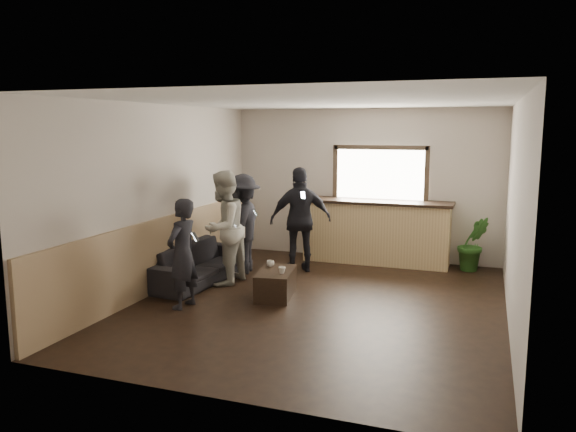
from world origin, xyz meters
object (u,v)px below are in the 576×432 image
at_px(cup_b, 282,270).
at_px(person_a, 182,254).
at_px(cup_a, 270,264).
at_px(person_d, 301,220).
at_px(bar_counter, 376,228).
at_px(coffee_table, 276,283).
at_px(person_b, 223,228).
at_px(person_c, 243,224).
at_px(sofa, 198,263).
at_px(potted_plant, 473,244).

xyz_separation_m(cup_b, person_a, (-1.16, -0.77, 0.32)).
height_order(cup_a, person_d, person_d).
xyz_separation_m(bar_counter, cup_b, (-0.84, -2.70, -0.21)).
relative_size(bar_counter, cup_a, 23.65).
distance_m(coffee_table, person_b, 1.29).
distance_m(bar_counter, person_b, 2.99).
bearing_deg(person_a, cup_a, 148.57).
relative_size(person_a, person_b, 0.84).
bearing_deg(person_b, cup_b, 72.17).
bearing_deg(person_b, person_c, -175.03).
bearing_deg(bar_counter, person_b, -132.16).
distance_m(cup_a, person_b, 0.99).
xyz_separation_m(coffee_table, person_c, (-1.02, 1.11, 0.65)).
height_order(bar_counter, sofa, bar_counter).
bearing_deg(person_c, potted_plant, 103.27).
height_order(sofa, cup_a, sofa).
xyz_separation_m(cup_b, person_b, (-1.16, 0.49, 0.46)).
relative_size(cup_a, cup_b, 1.10).
distance_m(potted_plant, person_c, 3.97).
bearing_deg(person_a, sofa, -153.68).
bearing_deg(person_a, person_d, 166.24).
xyz_separation_m(cup_a, cup_b, (0.30, -0.32, 0.00)).
relative_size(coffee_table, cup_a, 7.64).
height_order(sofa, person_a, person_a).
bearing_deg(coffee_table, person_a, -138.83).
distance_m(potted_plant, person_a, 5.04).
bearing_deg(person_d, cup_a, 60.02).
xyz_separation_m(potted_plant, person_c, (-3.69, -1.42, 0.37)).
distance_m(bar_counter, coffee_table, 2.79).
relative_size(coffee_table, cup_b, 8.43).
bearing_deg(person_b, person_d, 147.26).
distance_m(cup_a, cup_b, 0.44).
distance_m(bar_counter, potted_plant, 1.70).
height_order(person_a, person_b, person_b).
height_order(potted_plant, person_d, person_d).
height_order(cup_b, person_d, person_d).
bearing_deg(potted_plant, person_b, -149.61).
xyz_separation_m(cup_b, person_c, (-1.16, 1.23, 0.41)).
relative_size(bar_counter, person_b, 1.51).
bearing_deg(cup_b, person_d, 99.07).
bearing_deg(person_b, sofa, -83.97).
bearing_deg(person_a, person_c, -173.45).
xyz_separation_m(cup_b, potted_plant, (2.53, 2.65, 0.04)).
xyz_separation_m(cup_b, person_d, (-0.26, 1.64, 0.46)).
bearing_deg(coffee_table, potted_plant, 43.49).
height_order(person_b, person_d, same).
xyz_separation_m(cup_a, person_c, (-0.85, 0.91, 0.41)).
bearing_deg(person_b, coffee_table, 75.03).
xyz_separation_m(cup_a, potted_plant, (2.83, 2.33, 0.04)).
bearing_deg(sofa, cup_a, -92.36).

